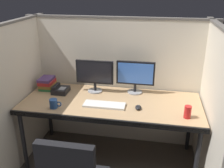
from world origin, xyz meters
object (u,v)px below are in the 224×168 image
at_px(monitor_left, 95,74).
at_px(keyboard_main, 104,105).
at_px(book_stack, 47,83).
at_px(soda_can, 188,112).
at_px(computer_mouse, 138,107).
at_px(coffee_mug, 54,104).
at_px(desk, 111,106).
at_px(monitor_right, 135,75).
at_px(desk_phone, 60,90).

height_order(monitor_left, keyboard_main, monitor_left).
distance_m(book_stack, soda_can, 1.64).
bearing_deg(computer_mouse, coffee_mug, -171.12).
relative_size(book_stack, soda_can, 1.76).
bearing_deg(computer_mouse, desk, 159.67).
height_order(computer_mouse, coffee_mug, coffee_mug).
xyz_separation_m(desk, soda_can, (0.77, -0.21, 0.11)).
height_order(desk, book_stack, book_stack).
xyz_separation_m(desk, computer_mouse, (0.30, -0.11, 0.07)).
relative_size(desk, keyboard_main, 4.42).
xyz_separation_m(desk, book_stack, (-0.81, 0.22, 0.12)).
xyz_separation_m(monitor_right, book_stack, (-1.04, -0.07, -0.15)).
xyz_separation_m(monitor_right, desk_phone, (-0.85, -0.15, -0.18)).
bearing_deg(soda_can, desk_phone, 166.19).
height_order(monitor_left, coffee_mug, monitor_left).
xyz_separation_m(desk, monitor_right, (0.23, 0.29, 0.27)).
height_order(keyboard_main, computer_mouse, computer_mouse).
height_order(monitor_left, monitor_right, same).
distance_m(computer_mouse, coffee_mug, 0.85).
xyz_separation_m(monitor_right, coffee_mug, (-0.77, -0.53, -0.17)).
distance_m(desk, computer_mouse, 0.33).
distance_m(monitor_left, monitor_right, 0.46).
bearing_deg(book_stack, desk, -15.09).
bearing_deg(monitor_right, book_stack, -176.17).
bearing_deg(desk, soda_can, -15.07).
distance_m(keyboard_main, desk_phone, 0.62).
distance_m(monitor_left, soda_can, 1.11).
bearing_deg(monitor_left, monitor_right, 6.29).
height_order(book_stack, soda_can, book_stack).
distance_m(desk, monitor_left, 0.43).
bearing_deg(keyboard_main, soda_can, -6.89).
relative_size(keyboard_main, computer_mouse, 4.48).
height_order(coffee_mug, book_stack, book_stack).
bearing_deg(book_stack, monitor_left, 1.87).
bearing_deg(soda_can, monitor_right, 137.52).
bearing_deg(desk_phone, coffee_mug, -78.14).
bearing_deg(soda_can, computer_mouse, 168.46).
xyz_separation_m(coffee_mug, book_stack, (-0.27, 0.46, 0.02)).
bearing_deg(desk, desk_phone, 167.75).
xyz_separation_m(desk, desk_phone, (-0.62, 0.13, 0.08)).
bearing_deg(keyboard_main, monitor_left, 118.01).
bearing_deg(coffee_mug, keyboard_main, 15.30).
height_order(monitor_left, soda_can, monitor_left).
distance_m(computer_mouse, book_stack, 1.16).
bearing_deg(monitor_right, keyboard_main, -124.75).
relative_size(keyboard_main, desk_phone, 2.26).
distance_m(monitor_right, soda_can, 0.75).
bearing_deg(monitor_left, book_stack, -178.13).
relative_size(desk, monitor_right, 4.42).
bearing_deg(soda_can, coffee_mug, -178.42).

